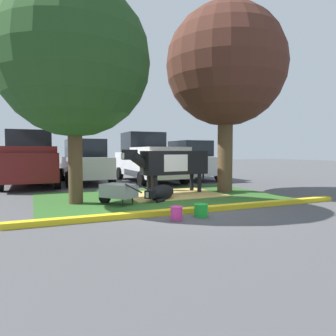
{
  "coord_description": "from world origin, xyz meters",
  "views": [
    {
      "loc": [
        -3.48,
        -7.38,
        1.47
      ],
      "look_at": [
        0.81,
        2.47,
        0.9
      ],
      "focal_mm": 33.45,
      "sensor_mm": 36.0,
      "label": 1
    }
  ],
  "objects_px": {
    "shade_tree_right": "(226,66)",
    "bucket_green": "(201,210)",
    "shade_tree_left": "(74,60)",
    "hatchback_white": "(190,161)",
    "person_handler": "(150,169)",
    "cow_holstein": "(172,163)",
    "wheelbarrow": "(118,191)",
    "calf_lying": "(161,193)",
    "pickup_truck_black": "(149,159)",
    "pickup_truck_maroon": "(29,160)",
    "bucket_pink": "(177,213)",
    "sedan_silver": "(85,162)"
  },
  "relations": [
    {
      "from": "shade_tree_right",
      "to": "bucket_green",
      "type": "height_order",
      "value": "shade_tree_right"
    },
    {
      "from": "shade_tree_left",
      "to": "hatchback_white",
      "type": "height_order",
      "value": "shade_tree_left"
    },
    {
      "from": "person_handler",
      "to": "hatchback_white",
      "type": "bearing_deg",
      "value": 46.64
    },
    {
      "from": "cow_holstein",
      "to": "wheelbarrow",
      "type": "xyz_separation_m",
      "value": [
        -2.24,
        -1.38,
        -0.69
      ]
    },
    {
      "from": "calf_lying",
      "to": "shade_tree_right",
      "type": "bearing_deg",
      "value": 18.97
    },
    {
      "from": "cow_holstein",
      "to": "pickup_truck_black",
      "type": "distance_m",
      "value": 4.64
    },
    {
      "from": "shade_tree_right",
      "to": "calf_lying",
      "type": "height_order",
      "value": "shade_tree_right"
    },
    {
      "from": "shade_tree_right",
      "to": "wheelbarrow",
      "type": "bearing_deg",
      "value": -164.25
    },
    {
      "from": "wheelbarrow",
      "to": "pickup_truck_maroon",
      "type": "height_order",
      "value": "pickup_truck_maroon"
    },
    {
      "from": "shade_tree_right",
      "to": "wheelbarrow",
      "type": "xyz_separation_m",
      "value": [
        -4.28,
        -1.21,
        -4.12
      ]
    },
    {
      "from": "calf_lying",
      "to": "wheelbarrow",
      "type": "height_order",
      "value": "wheelbarrow"
    },
    {
      "from": "bucket_pink",
      "to": "sedan_silver",
      "type": "distance_m",
      "value": 8.78
    },
    {
      "from": "pickup_truck_maroon",
      "to": "sedan_silver",
      "type": "xyz_separation_m",
      "value": [
        2.35,
        -0.05,
        -0.13
      ]
    },
    {
      "from": "shade_tree_left",
      "to": "pickup_truck_maroon",
      "type": "xyz_separation_m",
      "value": [
        -1.2,
        5.81,
        -2.84
      ]
    },
    {
      "from": "sedan_silver",
      "to": "pickup_truck_black",
      "type": "xyz_separation_m",
      "value": [
        2.96,
        -0.45,
        0.13
      ]
    },
    {
      "from": "cow_holstein",
      "to": "wheelbarrow",
      "type": "height_order",
      "value": "cow_holstein"
    },
    {
      "from": "calf_lying",
      "to": "hatchback_white",
      "type": "distance_m",
      "value": 7.41
    },
    {
      "from": "calf_lying",
      "to": "person_handler",
      "type": "relative_size",
      "value": 0.83
    },
    {
      "from": "hatchback_white",
      "to": "calf_lying",
      "type": "bearing_deg",
      "value": -124.2
    },
    {
      "from": "pickup_truck_black",
      "to": "cow_holstein",
      "type": "bearing_deg",
      "value": -100.25
    },
    {
      "from": "shade_tree_left",
      "to": "pickup_truck_black",
      "type": "xyz_separation_m",
      "value": [
        4.11,
        5.32,
        -2.84
      ]
    },
    {
      "from": "person_handler",
      "to": "bucket_green",
      "type": "bearing_deg",
      "value": -96.3
    },
    {
      "from": "shade_tree_left",
      "to": "sedan_silver",
      "type": "distance_m",
      "value": 6.59
    },
    {
      "from": "wheelbarrow",
      "to": "pickup_truck_black",
      "type": "xyz_separation_m",
      "value": [
        3.07,
        5.95,
        0.73
      ]
    },
    {
      "from": "calf_lying",
      "to": "wheelbarrow",
      "type": "bearing_deg",
      "value": -171.45
    },
    {
      "from": "person_handler",
      "to": "sedan_silver",
      "type": "xyz_separation_m",
      "value": [
        -1.73,
        3.98,
        0.17
      ]
    },
    {
      "from": "calf_lying",
      "to": "pickup_truck_maroon",
      "type": "relative_size",
      "value": 0.23
    },
    {
      "from": "person_handler",
      "to": "bucket_pink",
      "type": "relative_size",
      "value": 5.18
    },
    {
      "from": "wheelbarrow",
      "to": "calf_lying",
      "type": "bearing_deg",
      "value": 8.55
    },
    {
      "from": "shade_tree_left",
      "to": "sedan_silver",
      "type": "bearing_deg",
      "value": 78.71
    },
    {
      "from": "shade_tree_left",
      "to": "bucket_pink",
      "type": "relative_size",
      "value": 20.6
    },
    {
      "from": "person_handler",
      "to": "shade_tree_left",
      "type": "bearing_deg",
      "value": -148.17
    },
    {
      "from": "shade_tree_right",
      "to": "sedan_silver",
      "type": "height_order",
      "value": "shade_tree_right"
    },
    {
      "from": "person_handler",
      "to": "bucket_pink",
      "type": "xyz_separation_m",
      "value": [
        -1.16,
        -4.74,
        -0.66
      ]
    },
    {
      "from": "wheelbarrow",
      "to": "pickup_truck_maroon",
      "type": "distance_m",
      "value": 6.86
    },
    {
      "from": "bucket_green",
      "to": "pickup_truck_maroon",
      "type": "distance_m",
      "value": 9.44
    },
    {
      "from": "shade_tree_right",
      "to": "bucket_pink",
      "type": "relative_size",
      "value": 22.7
    },
    {
      "from": "bucket_green",
      "to": "sedan_silver",
      "type": "height_order",
      "value": "sedan_silver"
    },
    {
      "from": "cow_holstein",
      "to": "pickup_truck_black",
      "type": "relative_size",
      "value": 0.58
    },
    {
      "from": "shade_tree_right",
      "to": "pickup_truck_black",
      "type": "height_order",
      "value": "shade_tree_right"
    },
    {
      "from": "sedan_silver",
      "to": "bucket_pink",
      "type": "bearing_deg",
      "value": -86.27
    },
    {
      "from": "cow_holstein",
      "to": "person_handler",
      "type": "relative_size",
      "value": 2.06
    },
    {
      "from": "person_handler",
      "to": "sedan_silver",
      "type": "relative_size",
      "value": 0.35
    },
    {
      "from": "bucket_pink",
      "to": "hatchback_white",
      "type": "bearing_deg",
      "value": 60.77
    },
    {
      "from": "person_handler",
      "to": "wheelbarrow",
      "type": "xyz_separation_m",
      "value": [
        -1.84,
        -2.42,
        -0.43
      ]
    },
    {
      "from": "shade_tree_left",
      "to": "wheelbarrow",
      "type": "xyz_separation_m",
      "value": [
        1.04,
        -0.63,
        -3.57
      ]
    },
    {
      "from": "shade_tree_left",
      "to": "sedan_silver",
      "type": "relative_size",
      "value": 1.38
    },
    {
      "from": "shade_tree_right",
      "to": "bucket_green",
      "type": "distance_m",
      "value": 6.3
    },
    {
      "from": "wheelbarrow",
      "to": "bucket_green",
      "type": "distance_m",
      "value": 2.62
    },
    {
      "from": "wheelbarrow",
      "to": "sedan_silver",
      "type": "xyz_separation_m",
      "value": [
        0.11,
        6.39,
        0.6
      ]
    }
  ]
}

